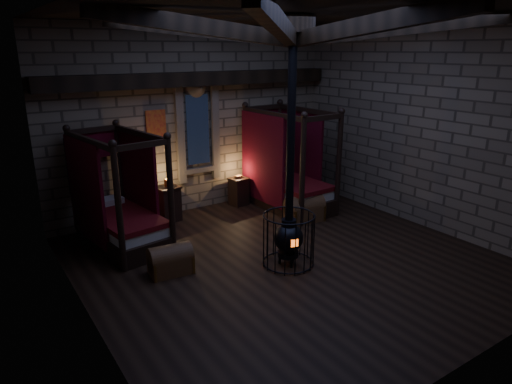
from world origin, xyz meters
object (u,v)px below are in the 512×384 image
trunk_left (171,260)px  stove (289,234)px  trunk_right (304,209)px  bed_left (121,218)px  bed_right (287,183)px

trunk_left → stove: size_ratio=0.19×
trunk_right → trunk_left: bearing=-162.8°
bed_left → trunk_left: size_ratio=2.94×
bed_right → stove: (-1.89, -2.52, 0.01)m
bed_left → trunk_left: bed_left is taller
bed_left → trunk_right: (3.80, -0.99, -0.28)m
bed_right → trunk_left: size_ratio=3.10×
bed_right → trunk_left: bearing=-157.8°
trunk_left → stove: 2.09m
stove → bed_left: bearing=144.0°
bed_right → stove: 3.15m
bed_right → trunk_right: 1.08m
bed_right → trunk_right: bed_right is taller
bed_right → trunk_left: bed_right is taller
trunk_left → bed_right: bearing=29.8°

